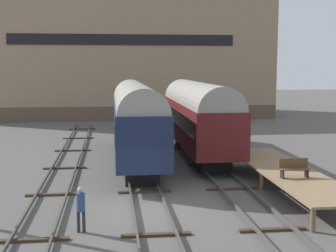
{
  "coord_description": "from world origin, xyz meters",
  "views": [
    {
      "loc": [
        -1.56,
        -19.49,
        6.21
      ],
      "look_at": [
        2.22,
        11.61,
        2.2
      ],
      "focal_mm": 50.0,
      "sensor_mm": 36.0,
      "label": 1
    }
  ],
  "objects_px": {
    "train_car_navy": "(136,117)",
    "train_car_maroon": "(198,114)",
    "bench": "(294,167)",
    "person_worker": "(81,205)"
  },
  "relations": [
    {
      "from": "train_car_navy",
      "to": "train_car_maroon",
      "type": "relative_size",
      "value": 1.07
    },
    {
      "from": "bench",
      "to": "person_worker",
      "type": "relative_size",
      "value": 0.8
    },
    {
      "from": "train_car_navy",
      "to": "bench",
      "type": "relative_size",
      "value": 11.66
    },
    {
      "from": "train_car_maroon",
      "to": "person_worker",
      "type": "distance_m",
      "value": 16.59
    },
    {
      "from": "train_car_maroon",
      "to": "bench",
      "type": "height_order",
      "value": "train_car_maroon"
    },
    {
      "from": "train_car_maroon",
      "to": "person_worker",
      "type": "xyz_separation_m",
      "value": [
        -7.2,
        -14.83,
        -1.84
      ]
    },
    {
      "from": "person_worker",
      "to": "train_car_maroon",
      "type": "bearing_deg",
      "value": 64.12
    },
    {
      "from": "train_car_maroon",
      "to": "person_worker",
      "type": "bearing_deg",
      "value": -115.88
    },
    {
      "from": "train_car_maroon",
      "to": "bench",
      "type": "relative_size",
      "value": 10.92
    },
    {
      "from": "bench",
      "to": "person_worker",
      "type": "height_order",
      "value": "bench"
    }
  ]
}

